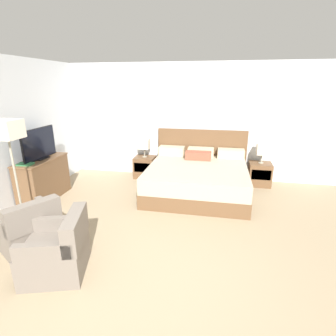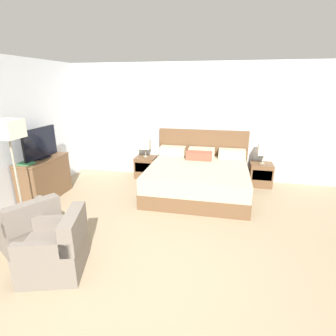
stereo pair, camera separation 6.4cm
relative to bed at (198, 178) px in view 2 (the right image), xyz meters
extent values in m
plane|color=#998466|center=(-0.37, -2.91, -0.33)|extent=(11.61, 11.61, 0.00)
cube|color=silver|center=(-0.37, 0.99, 1.00)|extent=(6.83, 0.06, 2.65)
cube|color=silver|center=(-3.21, -1.27, 1.00)|extent=(0.06, 5.67, 2.65)
cube|color=brown|center=(0.00, -0.08, -0.19)|extent=(1.98, 1.91, 0.28)
cube|color=tan|center=(0.00, -0.08, 0.11)|extent=(1.96, 1.89, 0.31)
cube|color=brown|center=(0.00, 0.90, 0.26)|extent=(2.06, 0.05, 1.18)
cube|color=#C6B28E|center=(-0.67, 0.70, 0.36)|extent=(0.58, 0.28, 0.20)
cube|color=#C6B28E|center=(0.00, 0.70, 0.36)|extent=(0.58, 0.28, 0.20)
cube|color=#C6B28E|center=(0.67, 0.70, 0.36)|extent=(0.58, 0.28, 0.20)
cube|color=brown|center=(-0.03, 0.43, 0.35)|extent=(0.55, 0.22, 0.18)
cube|color=brown|center=(-1.33, 0.69, -0.07)|extent=(0.48, 0.43, 0.51)
cube|color=#473120|center=(-1.33, 0.48, -0.02)|extent=(0.41, 0.01, 0.22)
cube|color=brown|center=(1.33, 0.69, -0.07)|extent=(0.48, 0.43, 0.51)
cube|color=#473120|center=(1.33, 0.48, -0.02)|extent=(0.41, 0.01, 0.22)
cylinder|color=gray|center=(-1.33, 0.69, 0.19)|extent=(0.11, 0.11, 0.02)
cylinder|color=gray|center=(-1.33, 0.69, 0.29)|extent=(0.02, 0.02, 0.19)
cube|color=beige|center=(-1.33, 0.69, 0.50)|extent=(0.24, 0.24, 0.23)
cylinder|color=gray|center=(1.33, 0.69, 0.19)|extent=(0.11, 0.11, 0.02)
cylinder|color=gray|center=(1.33, 0.69, 0.29)|extent=(0.02, 0.02, 0.19)
cube|color=beige|center=(1.33, 0.69, 0.50)|extent=(0.24, 0.24, 0.23)
cube|color=brown|center=(-2.93, -0.90, 0.08)|extent=(0.45, 1.09, 0.81)
cube|color=brown|center=(-2.93, -0.90, 0.47)|extent=(0.46, 1.12, 0.02)
cube|color=black|center=(-2.93, -0.87, 0.49)|extent=(0.18, 0.28, 0.02)
cube|color=black|center=(-2.93, -0.87, 0.78)|extent=(0.04, 0.91, 0.58)
cube|color=black|center=(-2.91, -0.87, 0.78)|extent=(0.01, 0.88, 0.56)
cube|color=#2D7042|center=(-2.95, -1.28, 0.50)|extent=(0.27, 0.20, 0.03)
cube|color=#70665B|center=(-2.11, -2.40, -0.13)|extent=(0.93, 0.93, 0.40)
cube|color=#70665B|center=(-1.87, -2.54, 0.25)|extent=(0.48, 0.67, 0.36)
cube|color=#70665B|center=(-2.26, -2.66, 0.16)|extent=(0.58, 0.40, 0.18)
cube|color=#70665B|center=(-1.96, -2.15, 0.16)|extent=(0.58, 0.40, 0.18)
cube|color=#70665B|center=(-1.45, -2.79, -0.13)|extent=(0.85, 0.85, 0.40)
cube|color=#70665B|center=(-1.19, -2.71, 0.25)|extent=(0.35, 0.70, 0.36)
cube|color=#70665B|center=(-1.37, -3.07, 0.16)|extent=(0.62, 0.27, 0.18)
cube|color=#70665B|center=(-1.54, -2.50, 0.16)|extent=(0.62, 0.27, 0.18)
cylinder|color=gray|center=(-2.63, -1.88, -0.31)|extent=(0.28, 0.28, 0.02)
cylinder|color=gray|center=(-2.63, -1.88, 0.39)|extent=(0.03, 0.03, 1.39)
cube|color=beige|center=(-2.63, -1.88, 1.23)|extent=(0.35, 0.35, 0.27)
camera|label=1|loc=(0.38, -5.13, 1.86)|focal=28.00mm
camera|label=2|loc=(0.45, -5.12, 1.86)|focal=28.00mm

